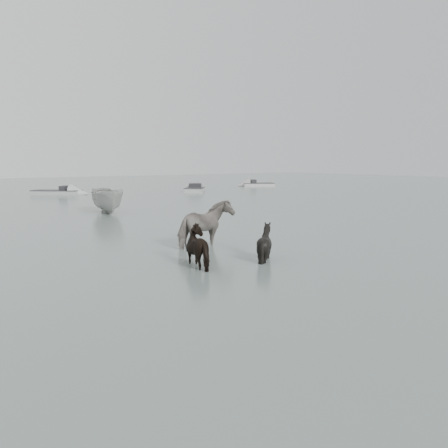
# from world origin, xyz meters

# --- Properties ---
(ground) EXTENTS (140.00, 140.00, 0.00)m
(ground) POSITION_xyz_m (0.00, 0.00, 0.00)
(ground) COLOR slate
(ground) RESTS_ON ground
(pony_pinto) EXTENTS (2.26, 1.39, 1.78)m
(pony_pinto) POSITION_xyz_m (0.21, 1.90, 0.89)
(pony_pinto) COLOR black
(pony_pinto) RESTS_ON ground
(pony_dark) EXTENTS (1.43, 1.58, 1.36)m
(pony_dark) POSITION_xyz_m (-1.56, -0.66, 0.68)
(pony_dark) COLOR black
(pony_dark) RESTS_ON ground
(pony_black) EXTENTS (1.28, 1.14, 1.39)m
(pony_black) POSITION_xyz_m (0.43, -0.96, 0.69)
(pony_black) COLOR black
(pony_black) RESTS_ON ground
(boat_small) EXTENTS (2.36, 4.25, 1.55)m
(boat_small) POSITION_xyz_m (1.84, 14.00, 0.78)
(boat_small) COLOR #AAAAA5
(boat_small) RESTS_ON ground
(skiff_port) EXTENTS (3.93, 4.36, 0.75)m
(skiff_port) POSITION_xyz_m (15.32, 26.09, 0.38)
(skiff_port) COLOR #9B9D9B
(skiff_port) RESTS_ON ground
(skiff_mid) EXTENTS (5.15, 4.86, 0.75)m
(skiff_mid) POSITION_xyz_m (4.07, 29.89, 0.38)
(skiff_mid) COLOR #9B9D9B
(skiff_mid) RESTS_ON ground
(skiff_star) EXTENTS (4.81, 3.63, 0.75)m
(skiff_star) POSITION_xyz_m (25.85, 29.65, 0.38)
(skiff_star) COLOR #A7A7A3
(skiff_star) RESTS_ON ground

